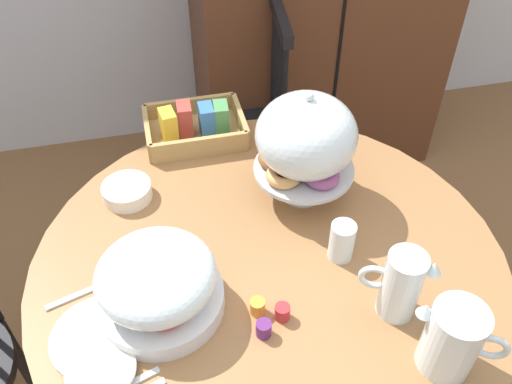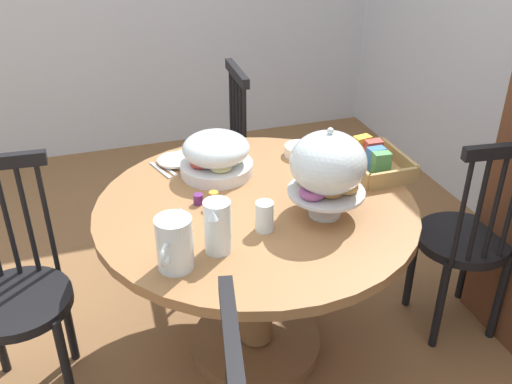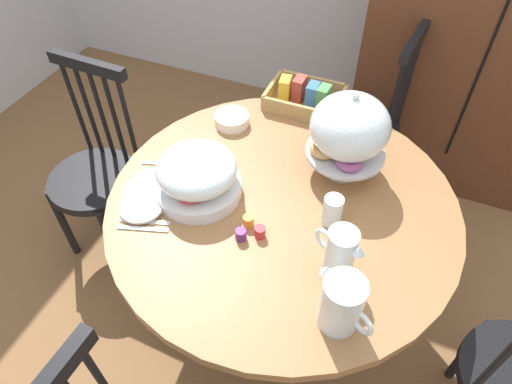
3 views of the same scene
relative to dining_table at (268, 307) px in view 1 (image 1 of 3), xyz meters
The scene contains 15 objects.
dining_table is the anchor object (origin of this frame).
windsor_chair_by_cabinet 0.91m from the dining_table, 81.93° to the left, with size 0.40×0.40×0.97m.
pastry_stand_with_dome 0.48m from the dining_table, 55.06° to the left, with size 0.28×0.28×0.34m.
fruit_platter_covered 0.42m from the dining_table, 164.60° to the right, with size 0.30×0.30×0.18m.
orange_juice_pitcher 0.44m from the dining_table, 40.52° to the right, with size 0.16×0.10×0.19m.
milk_pitcher 0.55m from the dining_table, 50.86° to the right, with size 0.18×0.12×0.18m.
cereal_basket 0.61m from the dining_table, 100.81° to the left, with size 0.32×0.24×0.12m.
china_plate_large 0.50m from the dining_table, 162.56° to the right, with size 0.22×0.22×0.01m, color white.
china_plate_small 0.53m from the dining_table, 152.19° to the right, with size 0.15×0.15×0.01m, color white.
cereal_bowl 0.52m from the dining_table, 136.96° to the left, with size 0.14×0.14×0.04m, color white.
drinking_glass 0.32m from the dining_table, ahead, with size 0.06×0.06×0.11m, color silver.
jam_jar_strawberry 0.29m from the dining_table, 94.42° to the right, with size 0.04×0.04×0.04m, color #B7282D.
jam_jar_apricot 0.28m from the dining_table, 114.23° to the right, with size 0.04×0.04×0.04m, color orange.
jam_jar_grape 0.32m from the dining_table, 107.68° to the right, with size 0.04×0.04×0.04m, color #5B2366.
soup_spoon 0.52m from the dining_table, behind, with size 0.17×0.01×0.01m, color silver.
Camera 1 is at (-0.36, -0.69, 1.82)m, focal length 38.11 mm.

